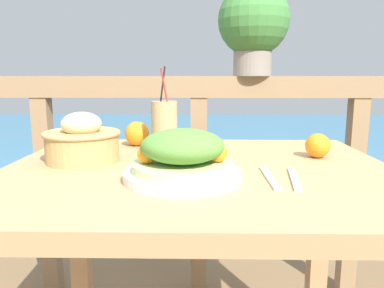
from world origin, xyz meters
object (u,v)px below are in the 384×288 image
salad_plate (185,158)px  potted_plant (255,24)px  bread_basket (84,141)px  drink_glass (166,126)px

salad_plate → potted_plant: bearing=72.6°
bread_basket → potted_plant: potted_plant is taller
potted_plant → bread_basket: bearing=-129.0°
potted_plant → drink_glass: bearing=-122.3°
drink_glass → potted_plant: size_ratio=0.67×
bread_basket → drink_glass: bearing=34.4°
salad_plate → drink_glass: drink_glass is taller
drink_glass → potted_plant: 0.70m
salad_plate → drink_glass: 0.32m
bread_basket → potted_plant: (0.53, 0.65, 0.38)m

